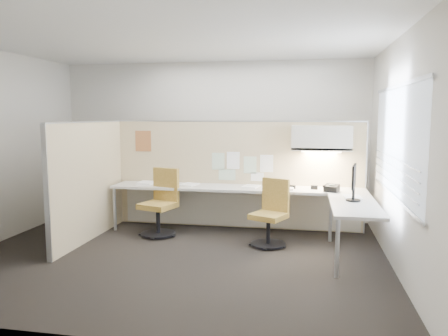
% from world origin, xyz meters
% --- Properties ---
extents(floor, '(5.50, 4.50, 0.01)m').
position_xyz_m(floor, '(0.00, 0.00, -0.01)').
color(floor, black).
rests_on(floor, ground).
extents(ceiling, '(5.50, 4.50, 0.01)m').
position_xyz_m(ceiling, '(0.00, 0.00, 2.80)').
color(ceiling, white).
rests_on(ceiling, wall_back).
extents(wall_back, '(5.50, 0.02, 2.80)m').
position_xyz_m(wall_back, '(0.00, 2.25, 1.40)').
color(wall_back, beige).
rests_on(wall_back, ground).
extents(wall_front, '(5.50, 0.02, 2.80)m').
position_xyz_m(wall_front, '(0.00, -2.25, 1.40)').
color(wall_front, beige).
rests_on(wall_front, ground).
extents(wall_right, '(0.02, 4.50, 2.80)m').
position_xyz_m(wall_right, '(2.75, 0.00, 1.40)').
color(wall_right, beige).
rests_on(wall_right, ground).
extents(window_pane, '(0.01, 2.80, 1.30)m').
position_xyz_m(window_pane, '(2.73, 0.00, 1.55)').
color(window_pane, '#9EA9B8').
rests_on(window_pane, wall_right).
extents(partition_back, '(4.10, 0.06, 1.75)m').
position_xyz_m(partition_back, '(0.55, 1.60, 0.88)').
color(partition_back, '#C7B78A').
rests_on(partition_back, floor).
extents(partition_left, '(0.06, 2.20, 1.75)m').
position_xyz_m(partition_left, '(-1.50, 0.50, 0.88)').
color(partition_left, '#C7B78A').
rests_on(partition_left, floor).
extents(desk, '(4.00, 2.07, 0.73)m').
position_xyz_m(desk, '(0.93, 1.13, 0.60)').
color(desk, beige).
rests_on(desk, floor).
extents(overhead_bin, '(0.90, 0.36, 0.38)m').
position_xyz_m(overhead_bin, '(1.90, 1.39, 1.51)').
color(overhead_bin, beige).
rests_on(overhead_bin, partition_back).
extents(task_light_strip, '(0.60, 0.06, 0.02)m').
position_xyz_m(task_light_strip, '(1.90, 1.39, 1.30)').
color(task_light_strip, '#FFEABF').
rests_on(task_light_strip, overhead_bin).
extents(pinned_papers, '(1.01, 0.00, 0.47)m').
position_xyz_m(pinned_papers, '(0.63, 1.57, 1.03)').
color(pinned_papers, '#8CBF8C').
rests_on(pinned_papers, partition_back).
extents(poster, '(0.28, 0.00, 0.35)m').
position_xyz_m(poster, '(-1.05, 1.57, 1.42)').
color(poster, orange).
rests_on(poster, partition_back).
extents(chair_left, '(0.60, 0.61, 1.02)m').
position_xyz_m(chair_left, '(-0.53, 0.91, 0.48)').
color(chair_left, black).
rests_on(chair_left, floor).
extents(chair_right, '(0.58, 0.59, 0.94)m').
position_xyz_m(chair_right, '(1.20, 0.67, 0.44)').
color(chair_right, black).
rests_on(chair_right, floor).
extents(monitor, '(0.19, 0.45, 0.48)m').
position_xyz_m(monitor, '(2.30, 0.43, 1.01)').
color(monitor, black).
rests_on(monitor, desk).
extents(phone, '(0.26, 0.25, 0.12)m').
position_xyz_m(phone, '(2.05, 1.12, 0.78)').
color(phone, black).
rests_on(phone, desk).
extents(stapler, '(0.14, 0.09, 0.05)m').
position_xyz_m(stapler, '(1.46, 1.30, 0.76)').
color(stapler, black).
rests_on(stapler, desk).
extents(tape_dispenser, '(0.11, 0.08, 0.06)m').
position_xyz_m(tape_dispenser, '(1.81, 1.28, 0.76)').
color(tape_dispenser, black).
rests_on(tape_dispenser, desk).
extents(coat_hook, '(0.18, 0.44, 1.33)m').
position_xyz_m(coat_hook, '(-1.58, -0.06, 1.42)').
color(coat_hook, silver).
rests_on(coat_hook, partition_left).
extents(paper_stack_0, '(0.23, 0.30, 0.04)m').
position_xyz_m(paper_stack_0, '(-0.91, 1.28, 0.75)').
color(paper_stack_0, white).
rests_on(paper_stack_0, desk).
extents(paper_stack_1, '(0.29, 0.34, 0.02)m').
position_xyz_m(paper_stack_1, '(-0.18, 1.31, 0.74)').
color(paper_stack_1, white).
rests_on(paper_stack_1, desk).
extents(paper_stack_2, '(0.28, 0.34, 0.02)m').
position_xyz_m(paper_stack_2, '(0.83, 1.33, 0.74)').
color(paper_stack_2, white).
rests_on(paper_stack_2, desk).
extents(paper_stack_3, '(0.24, 0.30, 0.03)m').
position_xyz_m(paper_stack_3, '(1.38, 1.23, 0.74)').
color(paper_stack_3, white).
rests_on(paper_stack_3, desk).
extents(paper_stack_4, '(0.25, 0.31, 0.02)m').
position_xyz_m(paper_stack_4, '(2.32, 0.68, 0.74)').
color(paper_stack_4, white).
rests_on(paper_stack_4, desk).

